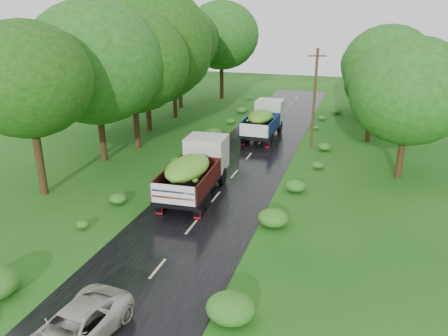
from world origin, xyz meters
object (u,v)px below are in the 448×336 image
at_px(truck_far, 264,119).
at_px(car, 74,329).
at_px(utility_pole, 314,98).
at_px(truck_near, 196,168).

height_order(truck_far, car, truck_far).
bearing_deg(utility_pole, truck_near, -129.94).
height_order(truck_far, utility_pole, utility_pole).
distance_m(truck_near, car, 13.13).
height_order(truck_near, utility_pole, utility_pole).
bearing_deg(truck_near, utility_pole, 61.61).
bearing_deg(truck_far, utility_pole, -23.68).
relative_size(truck_near, utility_pole, 0.93).
height_order(car, utility_pole, utility_pole).
relative_size(truck_near, truck_far, 1.06).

